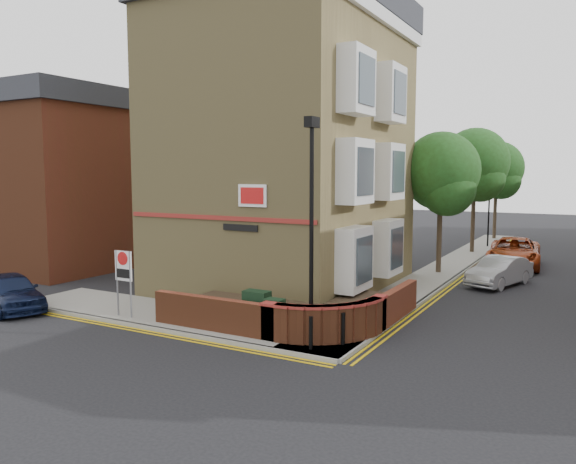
{
  "coord_description": "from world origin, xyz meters",
  "views": [
    {
      "loc": [
        8.67,
        -12.82,
        4.89
      ],
      "look_at": [
        -0.72,
        4.0,
        2.84
      ],
      "focal_mm": 35.0,
      "sensor_mm": 36.0,
      "label": 1
    }
  ],
  "objects_px": {
    "lamppost": "(311,228)",
    "navy_hatchback": "(11,292)",
    "zone_sign": "(123,271)",
    "utility_cabinet_large": "(257,310)",
    "silver_car_near": "(499,271)"
  },
  "relations": [
    {
      "from": "lamppost",
      "to": "zone_sign",
      "type": "height_order",
      "value": "lamppost"
    },
    {
      "from": "lamppost",
      "to": "silver_car_near",
      "type": "distance_m",
      "value": 12.16
    },
    {
      "from": "zone_sign",
      "to": "silver_car_near",
      "type": "relative_size",
      "value": 0.58
    },
    {
      "from": "navy_hatchback",
      "to": "silver_car_near",
      "type": "distance_m",
      "value": 19.52
    },
    {
      "from": "navy_hatchback",
      "to": "utility_cabinet_large",
      "type": "bearing_deg",
      "value": -59.16
    },
    {
      "from": "utility_cabinet_large",
      "to": "silver_car_near",
      "type": "bearing_deg",
      "value": 64.78
    },
    {
      "from": "lamppost",
      "to": "navy_hatchback",
      "type": "height_order",
      "value": "lamppost"
    },
    {
      "from": "lamppost",
      "to": "silver_car_near",
      "type": "bearing_deg",
      "value": 73.33
    },
    {
      "from": "zone_sign",
      "to": "navy_hatchback",
      "type": "bearing_deg",
      "value": -167.54
    },
    {
      "from": "zone_sign",
      "to": "navy_hatchback",
      "type": "relative_size",
      "value": 0.56
    },
    {
      "from": "zone_sign",
      "to": "navy_hatchback",
      "type": "distance_m",
      "value": 4.73
    },
    {
      "from": "utility_cabinet_large",
      "to": "lamppost",
      "type": "bearing_deg",
      "value": -3.01
    },
    {
      "from": "silver_car_near",
      "to": "zone_sign",
      "type": "bearing_deg",
      "value": -112.06
    },
    {
      "from": "utility_cabinet_large",
      "to": "silver_car_near",
      "type": "distance_m",
      "value": 12.44
    },
    {
      "from": "lamppost",
      "to": "navy_hatchback",
      "type": "bearing_deg",
      "value": -171.31
    }
  ]
}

